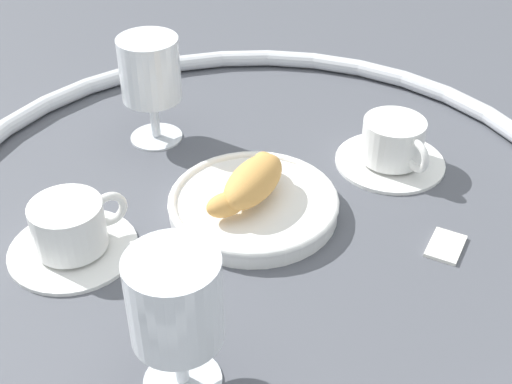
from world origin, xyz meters
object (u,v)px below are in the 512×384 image
object	(u,v)px
pastry_plate	(256,205)
croissant_large	(253,183)
juice_glass_left	(150,75)
juice_glass_right	(175,306)
coffee_cup_near	(71,232)
coffee_cup_far	(393,146)
sugar_packet	(446,245)

from	to	relation	value
pastry_plate	croissant_large	bearing A→B (deg)	85.89
juice_glass_left	juice_glass_right	size ratio (longest dim) A/B	1.00
coffee_cup_near	juice_glass_left	bearing A→B (deg)	10.18
coffee_cup_far	sugar_packet	world-z (taller)	coffee_cup_far
croissant_large	juice_glass_right	xyz separation A→B (m)	(-0.24, -0.05, 0.05)
juice_glass_right	sugar_packet	distance (m)	0.33
coffee_cup_far	juice_glass_left	size ratio (longest dim) A/B	0.97
pastry_plate	coffee_cup_near	world-z (taller)	coffee_cup_near
croissant_large	coffee_cup_far	size ratio (longest dim) A/B	1.01
croissant_large	coffee_cup_near	xyz separation A→B (m)	(-0.14, 0.14, -0.02)
coffee_cup_near	coffee_cup_far	distance (m)	0.39
croissant_large	juice_glass_right	distance (m)	0.25
coffee_cup_near	sugar_packet	distance (m)	0.39
coffee_cup_near	coffee_cup_far	bearing A→B (deg)	-40.34
coffee_cup_near	sugar_packet	xyz separation A→B (m)	(0.17, -0.35, -0.02)
juice_glass_right	coffee_cup_near	bearing A→B (deg)	62.40
coffee_cup_near	juice_glass_left	xyz separation A→B (m)	(0.23, 0.04, 0.07)
croissant_large	sugar_packet	size ratio (longest dim) A/B	2.74
pastry_plate	coffee_cup_far	xyz separation A→B (m)	(0.16, -0.11, 0.01)
coffee_cup_near	juice_glass_left	distance (m)	0.24
coffee_cup_near	sugar_packet	bearing A→B (deg)	-64.03
juice_glass_left	sugar_packet	size ratio (longest dim) A/B	2.80
pastry_plate	croissant_large	distance (m)	0.03
croissant_large	juice_glass_right	size ratio (longest dim) A/B	0.98
coffee_cup_near	coffee_cup_far	size ratio (longest dim) A/B	1.00
pastry_plate	juice_glass_right	distance (m)	0.26
croissant_large	coffee_cup_near	world-z (taller)	croissant_large
coffee_cup_far	juice_glass_right	world-z (taller)	juice_glass_right
sugar_packet	juice_glass_left	bearing A→B (deg)	84.03
croissant_large	coffee_cup_near	size ratio (longest dim) A/B	1.01
pastry_plate	coffee_cup_far	world-z (taller)	coffee_cup_far
juice_glass_left	sugar_packet	world-z (taller)	juice_glass_left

